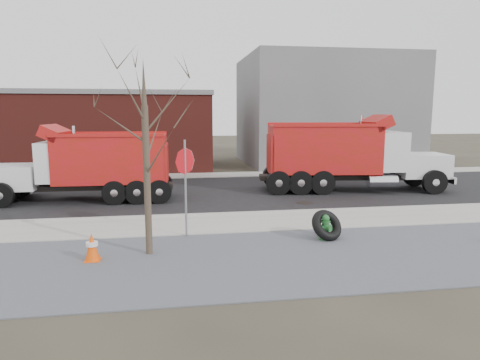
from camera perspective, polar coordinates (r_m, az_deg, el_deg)
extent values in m
plane|color=#383328|center=(14.75, 1.14, -6.05)|extent=(120.00, 120.00, 0.00)
cube|color=slate|center=(11.46, 4.25, -10.42)|extent=(60.00, 5.00, 0.03)
cube|color=#9E9B93|center=(14.98, 0.98, -5.70)|extent=(60.00, 2.50, 0.06)
cube|color=#9E9B93|center=(16.22, 0.19, -4.47)|extent=(60.00, 0.15, 0.11)
cube|color=black|center=(20.83, -1.88, -1.61)|extent=(60.00, 9.40, 0.02)
cube|color=#9E9B93|center=(26.42, -3.40, 0.65)|extent=(60.00, 2.00, 0.06)
cube|color=slate|center=(34.03, 10.97, 9.05)|extent=(12.00, 10.00, 8.00)
cube|color=maroon|center=(31.95, -22.61, 5.86)|extent=(20.00, 8.00, 5.00)
cube|color=slate|center=(31.95, -22.90, 10.61)|extent=(20.20, 8.20, 0.30)
cylinder|color=#382D23|center=(11.59, -12.28, -0.25)|extent=(0.18, 0.18, 4.00)
cone|color=#382D23|center=(11.48, -12.72, 12.67)|extent=(0.14, 0.14, 1.20)
cylinder|color=#296B37|center=(13.33, 11.28, -7.72)|extent=(0.42, 0.42, 0.06)
cylinder|color=#296B37|center=(13.26, 11.32, -6.53)|extent=(0.22, 0.22, 0.57)
cylinder|color=#296B37|center=(13.19, 11.35, -5.46)|extent=(0.29, 0.29, 0.05)
sphere|color=#296B37|center=(13.17, 11.36, -5.05)|extent=(0.23, 0.23, 0.23)
cylinder|color=#296B37|center=(13.15, 11.38, -4.65)|extent=(0.05, 0.05, 0.06)
cylinder|color=#296B37|center=(13.13, 10.81, -6.28)|extent=(0.15, 0.14, 0.10)
cylinder|color=#296B37|center=(13.34, 11.84, -6.07)|extent=(0.15, 0.14, 0.10)
cylinder|color=#296B37|center=(13.13, 11.81, -6.40)|extent=(0.18, 0.16, 0.14)
torus|color=black|center=(13.27, 11.48, -5.94)|extent=(1.23, 1.12, 0.98)
cylinder|color=gray|center=(13.13, -7.26, -1.24)|extent=(0.06, 0.06, 3.02)
cylinder|color=red|center=(13.01, -7.34, 2.50)|extent=(0.60, 0.60, 0.82)
cube|color=#FF5008|center=(11.91, -19.03, -10.12)|extent=(0.40, 0.40, 0.04)
cone|color=#FF5008|center=(11.79, -19.13, -8.39)|extent=(0.38, 0.38, 0.73)
cylinder|color=white|center=(11.77, -19.14, -8.05)|extent=(0.30, 0.30, 0.10)
cube|color=black|center=(21.84, 14.33, 0.41)|extent=(8.91, 2.01, 0.23)
cube|color=silver|center=(23.01, 22.96, 1.84)|extent=(2.52, 2.29, 1.14)
cube|color=silver|center=(23.48, 25.33, 1.82)|extent=(0.29, 1.81, 1.04)
cube|color=silver|center=(22.21, 18.60, 3.74)|extent=(1.94, 2.57, 1.87)
cube|color=black|center=(22.45, 20.47, 5.02)|extent=(0.31, 2.06, 0.83)
cube|color=#B40F1B|center=(21.35, 10.98, 4.13)|extent=(5.46, 3.12, 2.28)
cylinder|color=silver|center=(22.84, 15.80, 5.17)|extent=(0.16, 0.16, 2.49)
cylinder|color=black|center=(24.19, 22.19, 0.59)|extent=(1.17, 0.45, 1.14)
cylinder|color=black|center=(22.18, 24.52, -0.25)|extent=(1.17, 0.45, 1.14)
cylinder|color=black|center=(22.26, 7.18, 0.51)|extent=(1.17, 0.45, 1.14)
cylinder|color=black|center=(20.31, 8.04, -0.30)|extent=(1.17, 0.45, 1.14)
cube|color=black|center=(19.78, -19.94, -0.88)|extent=(7.58, 1.00, 0.20)
cube|color=silver|center=(20.53, -27.88, 0.37)|extent=(2.08, 1.85, 1.02)
cube|color=silver|center=(19.87, -22.87, 2.34)|extent=(1.53, 2.16, 1.67)
cube|color=black|center=(20.04, -25.02, 3.58)|extent=(0.10, 1.85, 0.74)
cube|color=#B40F1B|center=(19.40, -16.66, 2.79)|extent=(4.68, 2.33, 2.04)
cylinder|color=silver|center=(18.77, -21.14, 3.37)|extent=(0.13, 0.13, 2.22)
cylinder|color=black|center=(19.77, -29.29, -1.79)|extent=(1.02, 0.30, 1.02)
cylinder|color=black|center=(21.61, -27.35, -0.83)|extent=(1.02, 0.30, 1.02)
cylinder|color=black|center=(18.56, -13.52, -1.52)|extent=(1.02, 0.30, 1.02)
cylinder|color=black|center=(20.30, -13.01, -0.63)|extent=(1.02, 0.30, 1.02)
cube|color=black|center=(21.63, -28.36, 0.43)|extent=(1.86, 1.66, 0.92)
cube|color=silver|center=(21.31, -25.64, 0.51)|extent=(0.08, 1.46, 0.84)
cylinder|color=black|center=(22.49, -27.06, -0.60)|extent=(0.92, 0.27, 0.92)
cylinder|color=black|center=(20.80, -28.51, -1.40)|extent=(0.92, 0.27, 0.92)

